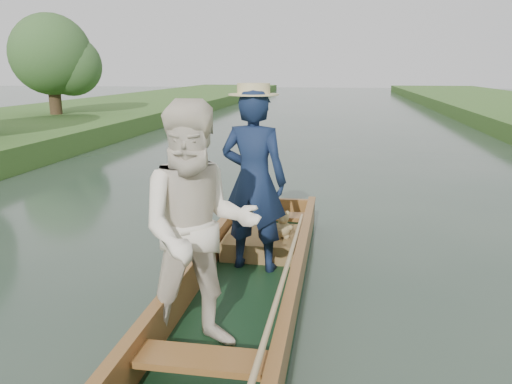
# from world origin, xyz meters

# --- Properties ---
(ground) EXTENTS (120.00, 120.00, 0.00)m
(ground) POSITION_xyz_m (0.00, 0.00, 0.00)
(ground) COLOR #283D30
(ground) RESTS_ON ground
(trees_far) EXTENTS (22.61, 14.17, 4.28)m
(trees_far) POSITION_xyz_m (0.92, 7.96, 2.44)
(trees_far) COLOR #47331E
(trees_far) RESTS_ON ground
(punt) EXTENTS (1.29, 5.00, 2.08)m
(punt) POSITION_xyz_m (-0.08, -0.28, 0.78)
(punt) COLOR black
(punt) RESTS_ON ground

